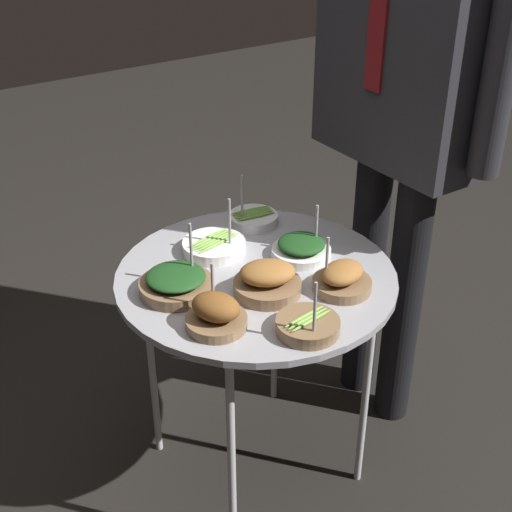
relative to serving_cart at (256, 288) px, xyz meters
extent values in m
plane|color=black|center=(0.00, 0.00, -0.61)|extent=(8.00, 8.00, 0.00)
cylinder|color=#939399|center=(0.00, 0.00, 0.03)|extent=(0.70, 0.70, 0.02)
cylinder|color=#B7B7BC|center=(0.21, -0.21, -0.29)|extent=(0.02, 0.02, 0.64)
cylinder|color=#B7B7BC|center=(-0.21, -0.21, -0.29)|extent=(0.02, 0.02, 0.64)
cylinder|color=#B7B7BC|center=(0.21, 0.21, -0.29)|extent=(0.02, 0.02, 0.64)
cylinder|color=#B7B7BC|center=(-0.21, 0.21, -0.29)|extent=(0.02, 0.02, 0.64)
cylinder|color=brown|center=(0.09, -0.03, 0.06)|extent=(0.16, 0.16, 0.03)
ellipsoid|color=#93602D|center=(0.09, -0.03, 0.10)|extent=(0.15, 0.16, 0.05)
cylinder|color=silver|center=(-0.23, 0.14, 0.06)|extent=(0.14, 0.14, 0.03)
ellipsoid|color=olive|center=(-0.20, 0.14, 0.07)|extent=(0.03, 0.12, 0.01)
ellipsoid|color=olive|center=(-0.21, 0.14, 0.07)|extent=(0.03, 0.12, 0.01)
ellipsoid|color=olive|center=(-0.23, 0.14, 0.07)|extent=(0.03, 0.12, 0.01)
ellipsoid|color=olive|center=(-0.24, 0.14, 0.07)|extent=(0.03, 0.12, 0.01)
ellipsoid|color=olive|center=(-0.25, 0.14, 0.07)|extent=(0.03, 0.12, 0.01)
cylinder|color=#939399|center=(-0.22, 0.10, 0.12)|extent=(0.01, 0.01, 0.15)
cylinder|color=brown|center=(-0.04, -0.20, 0.06)|extent=(0.18, 0.18, 0.03)
ellipsoid|color=#194219|center=(-0.04, -0.20, 0.09)|extent=(0.14, 0.14, 0.03)
cylinder|color=#939399|center=(-0.04, -0.15, 0.13)|extent=(0.01, 0.01, 0.16)
cylinder|color=white|center=(-0.15, -0.03, 0.06)|extent=(0.16, 0.16, 0.03)
ellipsoid|color=#7AA847|center=(-0.13, -0.03, 0.08)|extent=(0.04, 0.14, 0.01)
ellipsoid|color=#7AA847|center=(-0.14, -0.03, 0.08)|extent=(0.04, 0.14, 0.01)
ellipsoid|color=#7AA847|center=(-0.15, -0.03, 0.08)|extent=(0.04, 0.14, 0.01)
ellipsoid|color=#7AA847|center=(-0.16, -0.03, 0.08)|extent=(0.04, 0.14, 0.01)
ellipsoid|color=#7AA847|center=(-0.17, -0.04, 0.08)|extent=(0.04, 0.14, 0.01)
cylinder|color=#939399|center=(-0.12, 0.00, 0.12)|extent=(0.01, 0.01, 0.15)
cylinder|color=brown|center=(0.17, 0.13, 0.06)|extent=(0.14, 0.14, 0.03)
ellipsoid|color=#93602D|center=(0.17, 0.13, 0.09)|extent=(0.12, 0.14, 0.04)
cylinder|color=#939399|center=(0.15, 0.10, 0.12)|extent=(0.01, 0.01, 0.14)
cylinder|color=brown|center=(0.26, -0.04, 0.06)|extent=(0.14, 0.14, 0.03)
ellipsoid|color=#7AA847|center=(0.27, -0.04, 0.08)|extent=(0.03, 0.12, 0.01)
ellipsoid|color=#7AA847|center=(0.26, -0.04, 0.08)|extent=(0.03, 0.12, 0.01)
ellipsoid|color=#7AA847|center=(0.25, -0.04, 0.08)|extent=(0.03, 0.12, 0.01)
cylinder|color=#939399|center=(0.30, -0.05, 0.12)|extent=(0.01, 0.01, 0.15)
cylinder|color=white|center=(-0.01, 0.14, 0.05)|extent=(0.15, 0.15, 0.02)
ellipsoid|color=#194219|center=(-0.01, 0.14, 0.08)|extent=(0.12, 0.12, 0.03)
cylinder|color=#939399|center=(0.00, 0.19, 0.11)|extent=(0.01, 0.01, 0.13)
cylinder|color=brown|center=(0.14, -0.20, 0.06)|extent=(0.14, 0.14, 0.02)
ellipsoid|color=brown|center=(0.14, -0.20, 0.10)|extent=(0.14, 0.13, 0.06)
cylinder|color=#939399|center=(0.10, -0.18, 0.11)|extent=(0.01, 0.01, 0.14)
cylinder|color=black|center=(-0.11, 0.48, -0.19)|extent=(0.11, 0.11, 0.84)
cylinder|color=black|center=(0.05, 0.48, -0.19)|extent=(0.11, 0.11, 0.84)
cube|color=#28282D|center=(-0.03, 0.48, 0.55)|extent=(0.47, 0.23, 0.63)
cube|color=maroon|center=(-0.03, 0.37, 0.62)|extent=(0.06, 0.01, 0.38)
cylinder|color=#28282D|center=(-0.31, 0.48, 0.57)|extent=(0.08, 0.08, 0.58)
cylinder|color=#28282D|center=(0.24, 0.48, 0.57)|extent=(0.08, 0.08, 0.58)
camera|label=1|loc=(1.24, -0.83, 0.98)|focal=50.00mm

